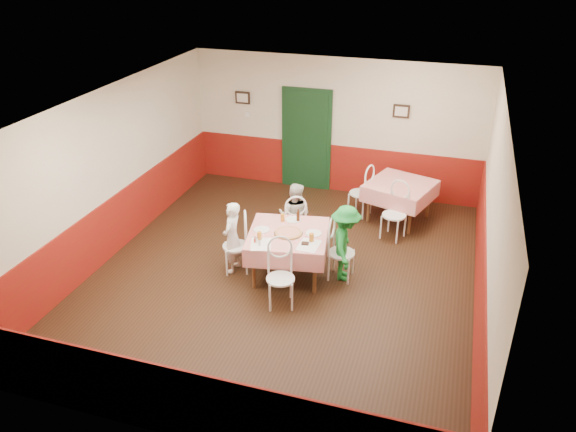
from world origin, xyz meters
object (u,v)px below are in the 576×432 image
(chair_near, at_px, (280,279))
(pizza, at_px, (288,233))
(chair_left, at_px, (236,246))
(chair_second_b, at_px, (394,215))
(glass_b, at_px, (311,237))
(chair_right, at_px, (341,253))
(glass_c, at_px, (283,218))
(wallet, at_px, (305,243))
(second_table, at_px, (399,202))
(chair_far, at_px, (294,225))
(diner_far, at_px, (295,216))
(diner_right, at_px, (345,243))
(main_table, at_px, (288,254))
(glass_a, at_px, (259,236))
(diner_left, at_px, (232,237))
(beer_bottle, at_px, (298,216))
(chair_second_a, at_px, (360,193))

(chair_near, bearing_deg, pizza, 78.76)
(chair_left, distance_m, pizza, 0.92)
(chair_second_b, relative_size, glass_b, 6.79)
(chair_right, distance_m, glass_c, 1.12)
(wallet, bearing_deg, second_table, 58.28)
(chair_far, bearing_deg, glass_b, 95.38)
(chair_far, height_order, diner_far, diner_far)
(second_table, distance_m, chair_right, 2.39)
(chair_left, xyz_separation_m, diner_right, (1.72, 0.30, 0.18))
(main_table, xyz_separation_m, glass_a, (-0.35, -0.34, 0.45))
(second_table, bearing_deg, glass_a, -122.72)
(chair_right, bearing_deg, pizza, 103.98)
(main_table, relative_size, diner_left, 1.01)
(chair_second_b, xyz_separation_m, glass_b, (-1.02, -1.87, 0.38))
(chair_second_b, distance_m, diner_right, 1.66)
(pizza, height_order, diner_left, diner_left)
(glass_a, relative_size, beer_bottle, 0.63)
(pizza, height_order, beer_bottle, beer_bottle)
(chair_second_a, bearing_deg, chair_near, 8.60)
(chair_near, xyz_separation_m, wallet, (0.21, 0.57, 0.32))
(second_table, relative_size, diner_far, 0.94)
(main_table, distance_m, glass_a, 0.66)
(second_table, xyz_separation_m, glass_a, (-1.80, -2.80, 0.45))
(chair_far, relative_size, chair_second_b, 1.00)
(wallet, bearing_deg, chair_near, -120.17)
(diner_far, bearing_deg, beer_bottle, 109.93)
(beer_bottle, bearing_deg, diner_right, -16.68)
(chair_near, height_order, beer_bottle, beer_bottle)
(chair_right, xyz_separation_m, diner_far, (-0.99, 0.74, 0.15))
(diner_left, relative_size, diner_right, 0.96)
(glass_c, xyz_separation_m, wallet, (0.55, -0.62, -0.05))
(chair_right, height_order, wallet, chair_right)
(glass_b, xyz_separation_m, diner_left, (-1.31, 0.01, -0.22))
(chair_left, height_order, chair_far, same)
(chair_left, relative_size, diner_far, 0.75)
(chair_right, relative_size, diner_left, 0.74)
(second_table, distance_m, diner_far, 2.26)
(second_table, relative_size, chair_second_a, 1.24)
(diner_far, bearing_deg, second_table, -138.18)
(chair_near, distance_m, glass_a, 0.79)
(glass_b, height_order, beer_bottle, beer_bottle)
(diner_far, xyz_separation_m, diner_right, (1.04, -0.73, 0.03))
(chair_near, bearing_deg, diner_right, 32.90)
(chair_right, bearing_deg, glass_a, 113.86)
(glass_b, relative_size, beer_bottle, 0.66)
(pizza, relative_size, diner_far, 0.35)
(chair_right, height_order, chair_near, same)
(second_table, distance_m, beer_bottle, 2.53)
(second_table, xyz_separation_m, chair_left, (-2.29, -2.60, 0.08))
(main_table, xyz_separation_m, chair_right, (0.84, 0.15, 0.08))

